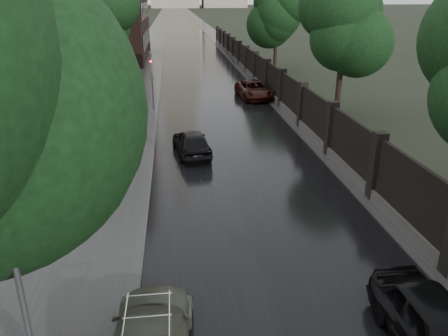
% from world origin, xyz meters
% --- Properties ---
extents(road, '(8.00, 420.00, 0.02)m').
position_xyz_m(road, '(0.00, 190.00, 0.01)').
color(road, black).
rests_on(road, ground).
extents(sidewalk_left, '(4.00, 420.00, 0.16)m').
position_xyz_m(sidewalk_left, '(-6.00, 190.00, 0.08)').
color(sidewalk_left, '#2D2D2D').
rests_on(sidewalk_left, ground).
extents(verge_right, '(3.00, 420.00, 0.08)m').
position_xyz_m(verge_right, '(5.50, 190.00, 0.04)').
color(verge_right, '#2D2D2D').
rests_on(verge_right, ground).
extents(fence_right, '(0.45, 75.72, 2.70)m').
position_xyz_m(fence_right, '(4.60, 32.01, 1.01)').
color(fence_right, '#383533').
rests_on(fence_right, ground).
extents(tree_left_far, '(4.25, 4.25, 7.39)m').
position_xyz_m(tree_left_far, '(-8.00, 30.00, 5.24)').
color(tree_left_far, black).
rests_on(tree_left_far, ground).
extents(tree_right_b, '(4.08, 4.08, 7.01)m').
position_xyz_m(tree_right_b, '(7.50, 22.00, 4.95)').
color(tree_right_b, black).
rests_on(tree_right_b, ground).
extents(tree_right_c, '(4.08, 4.08, 7.01)m').
position_xyz_m(tree_right_c, '(7.50, 40.00, 4.95)').
color(tree_right_c, black).
rests_on(tree_right_c, ground).
extents(lamp_post, '(0.25, 0.12, 5.11)m').
position_xyz_m(lamp_post, '(-5.40, 1.50, 2.67)').
color(lamp_post, '#59595E').
rests_on(lamp_post, ground).
extents(traffic_light, '(0.16, 0.32, 4.00)m').
position_xyz_m(traffic_light, '(-4.30, 24.99, 2.40)').
color(traffic_light, '#59595E').
rests_on(traffic_light, ground).
extents(hatchback_left, '(2.02, 3.95, 1.29)m').
position_xyz_m(hatchback_left, '(-2.12, 15.86, 0.64)').
color(hatchback_left, black).
rests_on(hatchback_left, ground).
extents(car_right_near, '(1.69, 4.07, 1.38)m').
position_xyz_m(car_right_near, '(2.53, 2.27, 0.69)').
color(car_right_near, black).
rests_on(car_right_near, ground).
extents(car_right_far, '(2.56, 4.91, 1.32)m').
position_xyz_m(car_right_far, '(3.20, 28.17, 0.66)').
color(car_right_far, black).
rests_on(car_right_far, ground).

